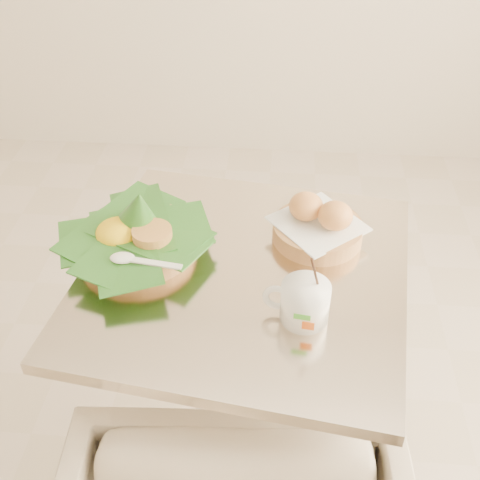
# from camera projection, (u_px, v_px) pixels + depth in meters

# --- Properties ---
(floor) EXTENTS (3.60, 3.60, 0.00)m
(floor) POSITION_uv_depth(u_px,v_px,m) (175.00, 444.00, 1.83)
(floor) COLOR beige
(floor) RESTS_ON ground
(cafe_table) EXTENTS (0.79, 0.79, 0.75)m
(cafe_table) POSITION_uv_depth(u_px,v_px,m) (244.00, 338.00, 1.46)
(cafe_table) COLOR gray
(cafe_table) RESTS_ON floor
(rice_basket) EXTENTS (0.33, 0.33, 0.17)m
(rice_basket) POSITION_uv_depth(u_px,v_px,m) (136.00, 233.00, 1.35)
(rice_basket) COLOR #B37E4C
(rice_basket) RESTS_ON cafe_table
(bread_basket) EXTENTS (0.25, 0.25, 0.11)m
(bread_basket) POSITION_uv_depth(u_px,v_px,m) (318.00, 225.00, 1.39)
(bread_basket) COLOR #B37E4C
(bread_basket) RESTS_ON cafe_table
(coffee_mug) EXTENTS (0.13, 0.10, 0.17)m
(coffee_mug) POSITION_uv_depth(u_px,v_px,m) (304.00, 301.00, 1.18)
(coffee_mug) COLOR white
(coffee_mug) RESTS_ON cafe_table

